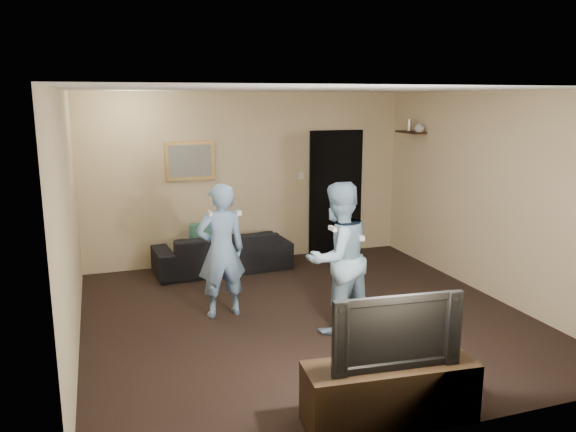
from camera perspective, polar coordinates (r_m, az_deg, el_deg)
name	(u,v)px	position (r m, az deg, el deg)	size (l,w,h in m)	color
ground	(306,316)	(6.69, 1.79, -10.12)	(5.00, 5.00, 0.00)	black
ceiling	(307,89)	(6.20, 1.96, 12.74)	(5.00, 5.00, 0.04)	silver
wall_back	(249,178)	(8.67, -4.02, 3.89)	(5.00, 0.04, 2.60)	#C9B286
wall_front	(430,272)	(4.15, 14.28, -5.50)	(5.00, 0.04, 2.60)	#C9B286
wall_left	(69,223)	(5.93, -21.36, -0.71)	(0.04, 5.00, 2.60)	#C9B286
wall_right	(491,195)	(7.56, 19.89, 2.00)	(0.04, 5.00, 2.60)	#C9B286
sofa	(223,251)	(8.35, -6.67, -3.58)	(1.98, 0.77, 0.58)	black
throw_pillow	(206,240)	(8.25, -8.29, -2.43)	(0.47, 0.15, 0.47)	#1B5243
painting_frame	(190,161)	(8.42, -9.95, 5.56)	(0.72, 0.05, 0.57)	olive
painting_canvas	(190,161)	(8.39, -9.92, 5.54)	(0.62, 0.01, 0.47)	slate
doorway	(336,192)	(9.16, 4.86, 2.42)	(0.90, 0.06, 2.00)	black
light_switch	(301,176)	(8.90, 1.33, 4.13)	(0.08, 0.02, 0.12)	silver
wall_shelf	(411,132)	(8.89, 12.35, 8.32)	(0.20, 0.60, 0.03)	black
shelf_vase	(419,127)	(8.69, 13.19, 8.81)	(0.15, 0.15, 0.15)	silver
shelf_figurine	(409,125)	(8.93, 12.21, 9.02)	(0.06, 0.06, 0.18)	#B4B4B8
tv_console	(390,392)	(4.69, 10.28, -17.20)	(1.36, 0.44, 0.49)	black
television	(392,328)	(4.45, 10.55, -11.12)	(1.03, 0.13, 0.59)	black
wii_player_left	(221,251)	(6.52, -6.80, -3.50)	(0.59, 0.50, 1.57)	#7DA7D9
wii_player_right	(337,258)	(6.08, 5.05, -4.24)	(0.95, 0.84, 1.65)	#91BAD3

